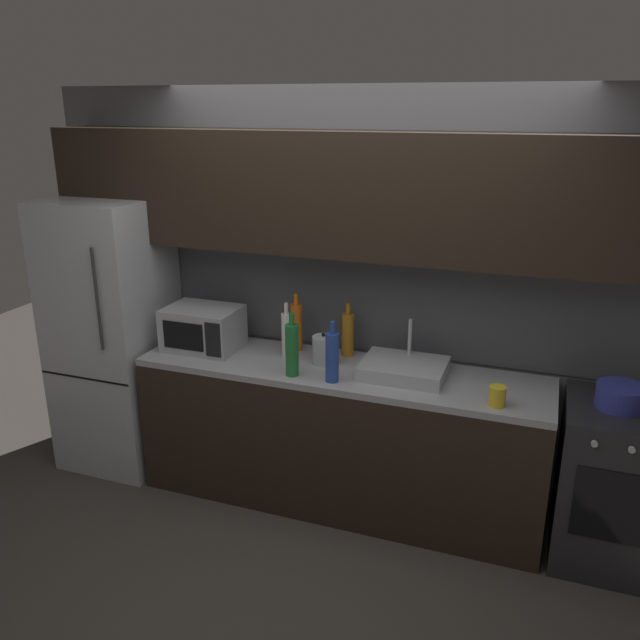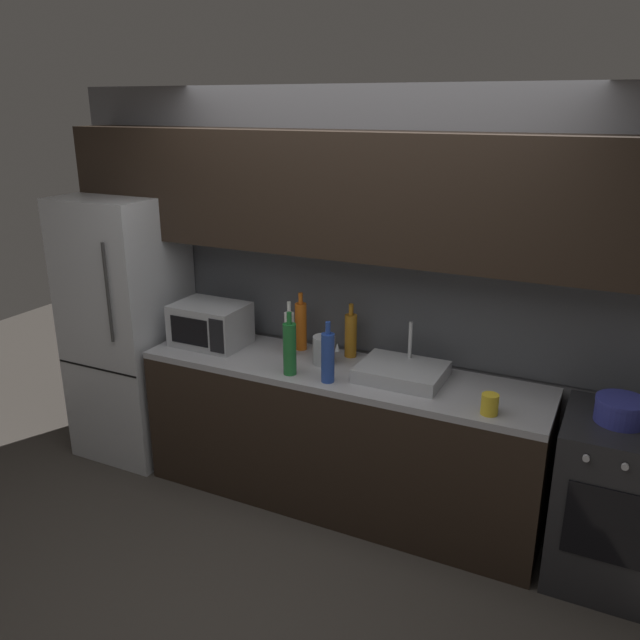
% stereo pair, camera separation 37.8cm
% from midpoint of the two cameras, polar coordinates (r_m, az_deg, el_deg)
% --- Properties ---
extents(ground_plane, '(10.00, 10.00, 0.00)m').
position_cam_midpoint_polar(ground_plane, '(3.62, -1.59, -22.83)').
color(ground_plane, '#3D3833').
extents(back_wall, '(4.19, 0.44, 2.50)m').
position_cam_midpoint_polar(back_wall, '(3.91, 6.41, 5.98)').
color(back_wall, slate).
rests_on(back_wall, ground).
extents(counter_run, '(2.45, 0.60, 0.90)m').
position_cam_midpoint_polar(counter_run, '(4.03, 4.37, -10.28)').
color(counter_run, black).
rests_on(counter_run, ground).
extents(refrigerator, '(0.68, 0.69, 1.82)m').
position_cam_midpoint_polar(refrigerator, '(4.62, -14.29, -0.70)').
color(refrigerator, '#B7BABF').
rests_on(refrigerator, ground).
extents(oven_range, '(0.60, 0.62, 0.90)m').
position_cam_midpoint_polar(oven_range, '(3.84, 27.36, -14.18)').
color(oven_range, '#232326').
rests_on(oven_range, ground).
extents(microwave, '(0.46, 0.35, 0.27)m').
position_cam_midpoint_polar(microwave, '(4.20, -7.13, -0.42)').
color(microwave, '#A8AAAF').
rests_on(microwave, counter_run).
extents(sink_basin, '(0.48, 0.38, 0.30)m').
position_cam_midpoint_polar(sink_basin, '(3.74, 10.11, -4.58)').
color(sink_basin, '#ADAFB5').
rests_on(sink_basin, counter_run).
extents(kettle, '(0.17, 0.13, 0.20)m').
position_cam_midpoint_polar(kettle, '(3.88, 3.16, -2.71)').
color(kettle, '#B7BABF').
rests_on(kettle, counter_run).
extents(wine_bottle_orange, '(0.07, 0.07, 0.37)m').
position_cam_midpoint_polar(wine_bottle_orange, '(4.08, 0.95, -0.55)').
color(wine_bottle_orange, orange).
rests_on(wine_bottle_orange, counter_run).
extents(wine_bottle_white, '(0.06, 0.06, 0.35)m').
position_cam_midpoint_polar(wine_bottle_white, '(3.98, -0.01, -1.22)').
color(wine_bottle_white, silver).
rests_on(wine_bottle_white, counter_run).
extents(wine_bottle_blue, '(0.08, 0.08, 0.36)m').
position_cam_midpoint_polar(wine_bottle_blue, '(3.61, 3.70, -3.33)').
color(wine_bottle_blue, '#234299').
rests_on(wine_bottle_blue, counter_run).
extents(wine_bottle_green, '(0.08, 0.08, 0.38)m').
position_cam_midpoint_polar(wine_bottle_green, '(3.70, 0.22, -2.56)').
color(wine_bottle_green, '#1E6B2D').
rests_on(wine_bottle_green, counter_run).
extents(wine_bottle_amber, '(0.08, 0.08, 0.34)m').
position_cam_midpoint_polar(wine_bottle_amber, '(3.98, 5.45, -1.35)').
color(wine_bottle_amber, '#B27019').
rests_on(wine_bottle_amber, counter_run).
extents(mug_yellow, '(0.09, 0.09, 0.11)m').
position_cam_midpoint_polar(mug_yellow, '(3.44, 17.85, -7.16)').
color(mug_yellow, gold).
rests_on(mug_yellow, counter_run).
extents(cooking_pot, '(0.25, 0.25, 0.12)m').
position_cam_midpoint_polar(cooking_pot, '(3.60, 27.81, -7.14)').
color(cooking_pot, '#333899').
rests_on(cooking_pot, oven_range).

